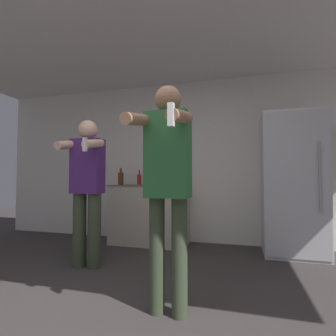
% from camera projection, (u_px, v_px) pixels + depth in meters
% --- Properties ---
extents(wall_back, '(7.00, 0.06, 2.55)m').
position_uv_depth(wall_back, '(195.00, 161.00, 4.18)').
color(wall_back, silver).
rests_on(wall_back, ground_plane).
extents(ceiling_slab, '(7.00, 3.29, 0.05)m').
position_uv_depth(ceiling_slab, '(172.00, 35.00, 2.87)').
color(ceiling_slab, silver).
rests_on(ceiling_slab, wall_back).
extents(refrigerator, '(0.75, 0.69, 1.85)m').
position_uv_depth(refrigerator, '(292.00, 184.00, 3.45)').
color(refrigerator, silver).
rests_on(refrigerator, ground_plane).
extents(counter, '(1.18, 0.59, 0.90)m').
position_uv_depth(counter, '(150.00, 214.00, 4.02)').
color(counter, '#BCB29E').
rests_on(counter, ground_plane).
extents(bottle_brown_liquor, '(0.06, 0.06, 0.35)m').
position_uv_depth(bottle_brown_liquor, '(170.00, 176.00, 3.95)').
color(bottle_brown_liquor, '#194723').
rests_on(bottle_brown_liquor, counter).
extents(bottle_dark_rum, '(0.09, 0.09, 0.27)m').
position_uv_depth(bottle_dark_rum, '(121.00, 178.00, 4.17)').
color(bottle_dark_rum, '#563314').
rests_on(bottle_dark_rum, counter).
extents(bottle_amber_bourbon, '(0.07, 0.07, 0.25)m').
position_uv_depth(bottle_amber_bourbon, '(139.00, 179.00, 4.08)').
color(bottle_amber_bourbon, maroon).
rests_on(bottle_amber_bourbon, counter).
extents(person_woman_foreground, '(0.41, 0.53, 1.69)m').
position_uv_depth(person_woman_foreground, '(167.00, 176.00, 1.94)').
color(person_woman_foreground, '#38422D').
rests_on(person_woman_foreground, ground_plane).
extents(person_man_side, '(0.42, 0.44, 1.66)m').
position_uv_depth(person_man_side, '(87.00, 185.00, 2.97)').
color(person_man_side, '#38422D').
rests_on(person_man_side, ground_plane).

